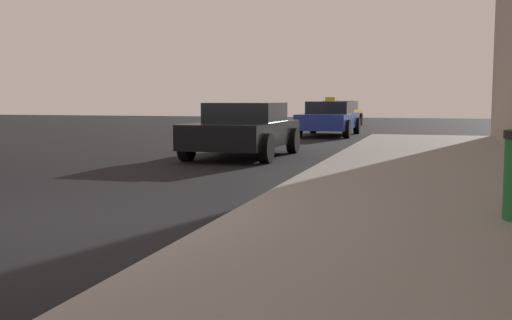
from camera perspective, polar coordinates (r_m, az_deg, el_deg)
The scene contains 5 objects.
ground_plane at distance 6.98m, azimuth -20.08°, elevation -5.85°, with size 80.00×80.00×0.00m, color black.
sidewalk at distance 5.63m, azimuth 15.11°, elevation -7.63°, with size 4.00×32.00×0.15m, color gray.
car_black at distance 14.45m, azimuth -1.12°, elevation 2.87°, with size 2.03×4.02×1.27m.
car_blue at distance 23.12m, azimuth 6.84°, elevation 3.89°, with size 1.95×4.44×1.43m.
car_yellow at distance 30.96m, azimuth 7.83°, elevation 4.32°, with size 1.92×4.32×1.27m.
Camera 1 is at (4.09, -5.49, 1.35)m, focal length 42.96 mm.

